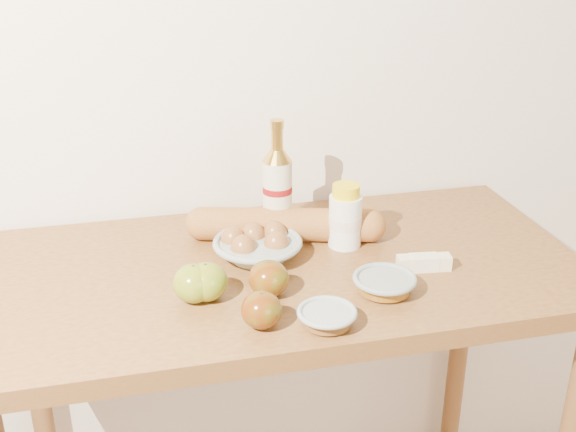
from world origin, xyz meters
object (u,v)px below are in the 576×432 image
at_px(bourbon_bottle, 277,190).
at_px(egg_bowl, 257,246).
at_px(cream_bottle, 345,218).
at_px(baguette, 286,224).
at_px(table, 285,316).

xyz_separation_m(bourbon_bottle, egg_bowl, (-0.06, -0.10, -0.08)).
bearing_deg(cream_bottle, bourbon_bottle, 164.65).
bearing_deg(baguette, table, -89.41).
bearing_deg(egg_bowl, table, -41.97).
distance_m(bourbon_bottle, cream_bottle, 0.16).
distance_m(egg_bowl, baguette, 0.10).
relative_size(table, baguette, 2.76).
relative_size(bourbon_bottle, cream_bottle, 1.89).
xyz_separation_m(table, bourbon_bottle, (0.02, 0.14, 0.23)).
height_order(table, cream_bottle, cream_bottle).
distance_m(bourbon_bottle, egg_bowl, 0.14).
relative_size(cream_bottle, egg_bowl, 0.71).
height_order(table, egg_bowl, egg_bowl).
xyz_separation_m(bourbon_bottle, baguette, (0.01, -0.03, -0.07)).
distance_m(cream_bottle, egg_bowl, 0.19).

